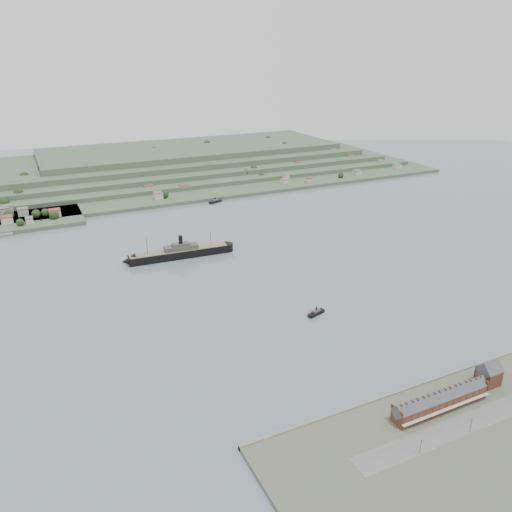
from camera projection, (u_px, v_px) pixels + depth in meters
name	position (u px, v px, depth m)	size (l,w,h in m)	color
ground	(290.00, 279.00, 391.59)	(1400.00, 1400.00, 0.00)	slate
near_shore	(484.00, 428.00, 235.56)	(220.00, 80.00, 2.60)	#4C5142
terrace_row	(440.00, 400.00, 244.95)	(55.60, 9.80, 11.07)	#4E2C1C
gabled_building	(489.00, 374.00, 262.77)	(10.40, 10.18, 14.09)	#4E2C1C
far_peninsula	(175.00, 165.00, 725.84)	(760.00, 309.00, 30.00)	#344B32
steamship	(177.00, 253.00, 429.32)	(98.01, 17.33, 23.50)	black
tugboat	(316.00, 313.00, 337.71)	(14.17, 7.55, 6.17)	black
ferry_west	(42.00, 223.00, 511.87)	(18.52, 10.85, 6.71)	black
ferry_east	(215.00, 201.00, 587.13)	(17.47, 10.10, 6.33)	black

